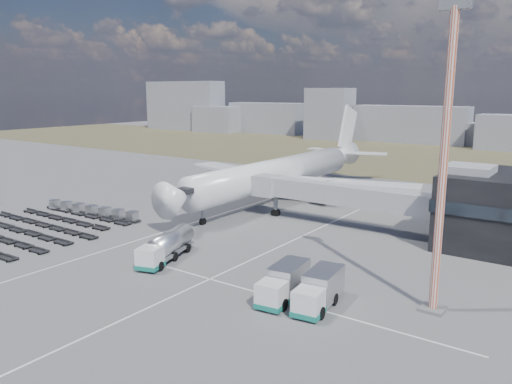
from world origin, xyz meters
The scene contains 13 objects.
ground centered at (0.00, 0.00, 0.00)m, with size 420.00×420.00×0.00m, color #565659.
grass_strip centered at (0.00, 110.00, 0.01)m, with size 420.00×90.00×0.01m, color brown.
lane_markings centered at (9.77, 3.00, 0.01)m, with size 47.12×110.00×0.01m.
jet_bridge centered at (15.90, 20.42, 5.05)m, with size 30.30×3.80×7.05m.
airliner centered at (0.00, 32.38, 5.29)m, with size 51.59×64.53×17.62m.
skyline centered at (-23.99, 151.28, 8.38)m, with size 307.72×24.28×25.28m.
fuel_tanker centered at (7.26, -6.08, 1.72)m, with size 5.69×10.96×3.44m.
pushback_tug centered at (4.00, -1.15, 0.73)m, with size 3.23×1.82×1.46m, color silver.
catering_truck centered at (13.12, 36.92, 1.50)m, with size 4.66×6.88×2.93m.
service_trucks_near centered at (27.51, -7.57, 1.71)m, with size 7.41×8.54×3.15m.
uld_row centered at (-19.14, 2.53, 0.95)m, with size 20.43×3.88×1.58m.
baggage_dollies centered at (-20.15, -8.29, 0.33)m, with size 26.06×21.03×0.67m.
floodlight_mast centered at (38.80, -1.80, 14.47)m, with size 2.71×2.23×28.88m.
Camera 1 is at (50.80, -48.12, 20.82)m, focal length 35.00 mm.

